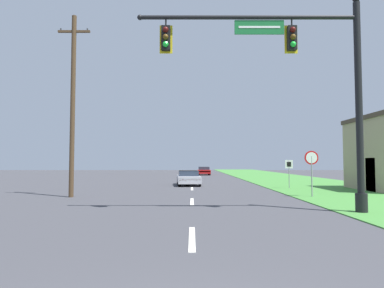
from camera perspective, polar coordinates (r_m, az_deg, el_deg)
name	(u,v)px	position (r m, az deg, el deg)	size (l,w,h in m)	color
grass_verge_right	(302,182)	(34.45, 17.85, -6.05)	(10.00, 110.00, 0.04)	#428438
road_center_line	(192,189)	(24.83, 0.00, -7.46)	(0.16, 34.80, 0.01)	silver
signal_mast	(306,80)	(14.07, 18.53, 10.08)	(8.75, 0.47, 8.38)	black
car_ahead	(188,178)	(28.65, -0.60, -5.67)	(2.12, 4.67, 1.19)	black
far_car	(204,171)	(51.57, 2.00, -4.50)	(1.82, 4.64, 1.19)	black
stop_sign	(312,163)	(19.94, 19.30, -3.03)	(0.76, 0.07, 2.50)	gray
route_sign_post	(289,168)	(25.66, 15.86, -3.80)	(0.55, 0.06, 2.03)	gray
utility_pole_near	(73,102)	(20.29, -19.25, 6.57)	(1.80, 0.26, 10.17)	#4C3823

